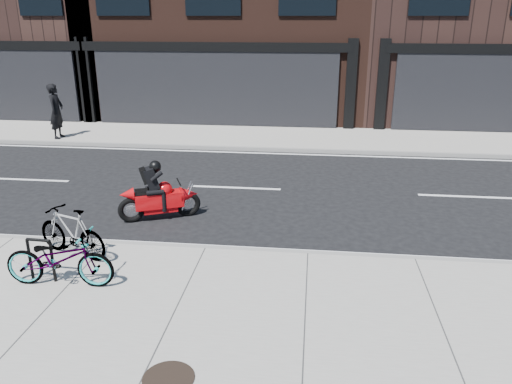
# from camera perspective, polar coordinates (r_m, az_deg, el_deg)

# --- Properties ---
(ground) EXTENTS (120.00, 120.00, 0.00)m
(ground) POSITION_cam_1_polar(r_m,az_deg,el_deg) (11.70, -3.74, -2.71)
(ground) COLOR black
(ground) RESTS_ON ground
(sidewalk_near) EXTENTS (60.00, 6.00, 0.13)m
(sidewalk_near) POSITION_cam_1_polar(r_m,az_deg,el_deg) (7.41, -10.93, -16.92)
(sidewalk_near) COLOR gray
(sidewalk_near) RESTS_ON ground
(sidewalk_far) EXTENTS (60.00, 3.50, 0.13)m
(sidewalk_far) POSITION_cam_1_polar(r_m,az_deg,el_deg) (19.01, 0.42, 6.30)
(sidewalk_far) COLOR gray
(sidewalk_far) RESTS_ON ground
(bike_rack) EXTENTS (0.47, 0.07, 0.78)m
(bike_rack) POSITION_cam_1_polar(r_m,az_deg,el_deg) (9.24, -23.39, -6.73)
(bike_rack) COLOR black
(bike_rack) RESTS_ON sidewalk_near
(bicycle_front) EXTENTS (1.87, 0.72, 0.97)m
(bicycle_front) POSITION_cam_1_polar(r_m,az_deg,el_deg) (8.96, -21.55, -7.13)
(bicycle_front) COLOR gray
(bicycle_front) RESTS_ON sidewalk_near
(bicycle_rear) EXTENTS (1.67, 0.98, 0.97)m
(bicycle_rear) POSITION_cam_1_polar(r_m,az_deg,el_deg) (9.93, -20.34, -4.31)
(bicycle_rear) COLOR gray
(bicycle_rear) RESTS_ON sidewalk_near
(motorcycle) EXTENTS (1.77, 0.98, 1.40)m
(motorcycle) POSITION_cam_1_polar(r_m,az_deg,el_deg) (11.52, -10.61, -0.35)
(motorcycle) COLOR black
(motorcycle) RESTS_ON ground
(pedestrian) EXTENTS (0.51, 0.75, 1.98)m
(pedestrian) POSITION_cam_1_polar(r_m,az_deg,el_deg) (19.81, -21.86, 8.57)
(pedestrian) COLOR black
(pedestrian) RESTS_ON sidewalk_far
(manhole_cover) EXTENTS (0.70, 0.70, 0.02)m
(manhole_cover) POSITION_cam_1_polar(r_m,az_deg,el_deg) (6.76, -9.98, -20.23)
(manhole_cover) COLOR black
(manhole_cover) RESTS_ON sidewalk_near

